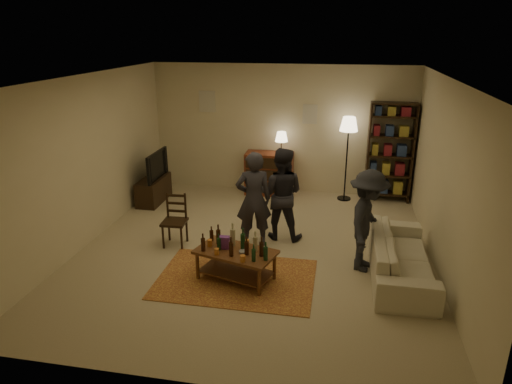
% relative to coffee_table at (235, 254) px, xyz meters
% --- Properties ---
extents(floor, '(6.00, 6.00, 0.00)m').
position_rel_coffee_table_xyz_m(floor, '(0.09, 0.94, -0.40)').
color(floor, '#C6B793').
rests_on(floor, ground).
extents(room_shell, '(6.00, 6.00, 6.00)m').
position_rel_coffee_table_xyz_m(room_shell, '(-0.56, 3.92, 1.41)').
color(room_shell, beige).
rests_on(room_shell, ground).
extents(rug, '(2.20, 1.50, 0.01)m').
position_rel_coffee_table_xyz_m(rug, '(0.00, -0.00, -0.40)').
color(rug, maroon).
rests_on(rug, ground).
extents(coffee_table, '(1.22, 0.88, 0.79)m').
position_rel_coffee_table_xyz_m(coffee_table, '(0.00, 0.00, 0.00)').
color(coffee_table, brown).
rests_on(coffee_table, ground).
extents(dining_chair, '(0.39, 0.39, 0.87)m').
position_rel_coffee_table_xyz_m(dining_chair, '(-1.23, 0.94, 0.05)').
color(dining_chair, black).
rests_on(dining_chair, ground).
extents(tv_stand, '(0.40, 1.00, 1.06)m').
position_rel_coffee_table_xyz_m(tv_stand, '(-2.35, 2.74, -0.02)').
color(tv_stand, black).
rests_on(tv_stand, ground).
extents(dresser, '(1.00, 0.50, 1.36)m').
position_rel_coffee_table_xyz_m(dresser, '(-0.10, 3.65, 0.07)').
color(dresser, maroon).
rests_on(dresser, ground).
extents(bookshelf, '(0.90, 0.34, 2.02)m').
position_rel_coffee_table_xyz_m(bookshelf, '(2.34, 3.72, 0.63)').
color(bookshelf, black).
rests_on(bookshelf, ground).
extents(floor_lamp, '(0.36, 0.36, 1.73)m').
position_rel_coffee_table_xyz_m(floor_lamp, '(1.49, 3.59, 1.07)').
color(floor_lamp, black).
rests_on(floor_lamp, ground).
extents(sofa, '(0.81, 2.08, 0.61)m').
position_rel_coffee_table_xyz_m(sofa, '(2.29, 0.54, -0.10)').
color(sofa, beige).
rests_on(sofa, ground).
extents(person_left, '(0.66, 0.53, 1.58)m').
position_rel_coffee_table_xyz_m(person_left, '(0.04, 1.14, 0.39)').
color(person_left, '#292830').
rests_on(person_left, ground).
extents(person_right, '(0.80, 0.64, 1.56)m').
position_rel_coffee_table_xyz_m(person_right, '(0.43, 1.51, 0.38)').
color(person_right, '#24242B').
rests_on(person_right, ground).
extents(person_by_sofa, '(0.78, 1.08, 1.51)m').
position_rel_coffee_table_xyz_m(person_by_sofa, '(1.79, 0.66, 0.35)').
color(person_by_sofa, '#23252B').
rests_on(person_by_sofa, ground).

